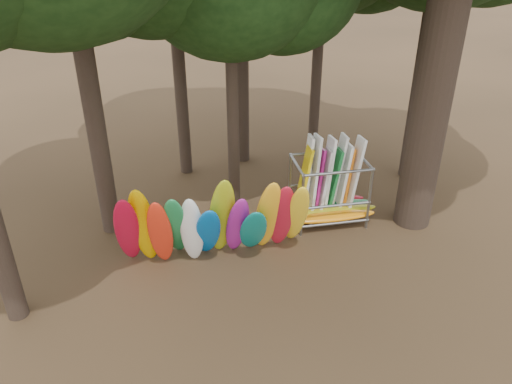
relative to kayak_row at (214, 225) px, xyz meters
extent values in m
plane|color=#47331E|center=(2.17, -0.05, -1.30)|extent=(120.00, 120.00, 0.00)
cylinder|color=black|center=(-3.04, 2.46, 4.16)|extent=(0.56, 0.56, 10.91)
cylinder|color=black|center=(-0.39, 6.19, 4.10)|extent=(0.45, 0.45, 10.80)
cylinder|color=black|center=(4.81, 6.41, 3.98)|extent=(0.40, 0.40, 10.57)
cylinder|color=black|center=(1.09, 3.38, 3.39)|extent=(0.39, 0.39, 9.38)
cylinder|color=black|center=(7.92, 4.24, 4.40)|extent=(0.49, 0.49, 11.40)
ellipsoid|color=#B80A2A|center=(-2.32, 0.02, 0.07)|extent=(0.76, 1.76, 2.89)
ellipsoid|color=#D8A100|center=(-1.89, 0.07, 0.13)|extent=(0.87, 1.44, 2.97)
ellipsoid|color=red|center=(-1.47, -0.11, -0.02)|extent=(0.75, 1.38, 2.65)
ellipsoid|color=#1B7F41|center=(-1.04, 0.07, 0.01)|extent=(0.79, 1.90, 2.79)
ellipsoid|color=silver|center=(-0.62, -0.08, -0.07)|extent=(0.75, 1.18, 2.56)
ellipsoid|color=#035AB0|center=(-0.19, -0.04, -0.20)|extent=(0.77, 1.67, 2.36)
ellipsoid|color=#9AA414|center=(0.23, 0.07, 0.17)|extent=(0.84, 1.50, 3.04)
ellipsoid|color=#981B84|center=(0.66, 0.02, -0.12)|extent=(0.75, 1.49, 2.49)
ellipsoid|color=#097772|center=(1.08, -0.11, -0.27)|extent=(0.87, 1.69, 2.21)
ellipsoid|color=#F7A71B|center=(1.51, -0.03, 0.10)|extent=(0.76, 1.58, 2.93)
ellipsoid|color=#B5142A|center=(1.93, 0.02, 0.01)|extent=(0.79, 1.52, 2.73)
ellipsoid|color=yellow|center=(2.36, 0.00, 0.04)|extent=(0.85, 1.99, 2.85)
ellipsoid|color=orange|center=(3.88, 1.14, -0.88)|extent=(2.86, 0.55, 0.24)
ellipsoid|color=#A59C16|center=(3.88, 1.47, -0.88)|extent=(3.22, 0.55, 0.24)
ellipsoid|color=#1A763B|center=(3.88, 1.84, -0.88)|extent=(3.20, 0.55, 0.24)
ellipsoid|color=red|center=(3.88, 2.13, -0.88)|extent=(2.91, 0.55, 0.24)
cube|color=#D9B90B|center=(3.06, 1.84, -0.03)|extent=(0.57, 0.76, 2.56)
cube|color=white|center=(3.22, 2.00, 0.11)|extent=(0.38, 0.79, 2.85)
cube|color=silver|center=(3.39, 1.81, 0.15)|extent=(0.38, 0.82, 2.93)
cube|color=#A71B73|center=(3.55, 1.94, -0.09)|extent=(0.42, 0.79, 2.46)
cube|color=silver|center=(3.72, 1.77, -0.08)|extent=(0.45, 0.76, 2.46)
cube|color=white|center=(3.88, 1.95, 0.07)|extent=(0.42, 0.80, 2.77)
cube|color=#197434|center=(4.05, 1.83, -0.10)|extent=(0.51, 0.75, 2.41)
cube|color=silver|center=(4.21, 1.99, 0.10)|extent=(0.58, 0.78, 2.82)
cube|color=white|center=(4.38, 1.82, -0.03)|extent=(0.47, 0.77, 2.57)
cube|color=orange|center=(4.54, 1.97, -0.11)|extent=(0.37, 0.76, 2.41)
cube|color=white|center=(4.71, 1.75, 0.08)|extent=(0.55, 0.80, 2.78)
camera|label=1|loc=(-1.11, -11.67, 7.41)|focal=35.00mm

